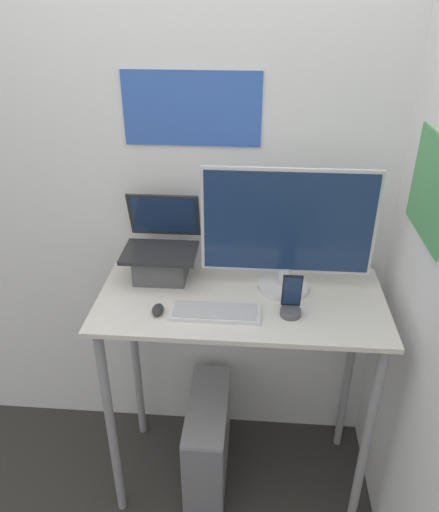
{
  "coord_description": "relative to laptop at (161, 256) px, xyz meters",
  "views": [
    {
      "loc": [
        0.04,
        -1.33,
        2.07
      ],
      "look_at": [
        -0.08,
        0.27,
        1.18
      ],
      "focal_mm": 35.0,
      "sensor_mm": 36.0,
      "label": 1
    }
  ],
  "objects": [
    {
      "name": "wall_back",
      "position": [
        0.33,
        0.22,
        0.2
      ],
      "size": [
        6.0,
        0.06,
        2.6
      ],
      "color": "silver",
      "rests_on": "ground_plane"
    },
    {
      "name": "desk",
      "position": [
        0.33,
        -0.13,
        -0.26
      ],
      "size": [
        1.1,
        0.53,
        1.0
      ],
      "color": "beige",
      "rests_on": "ground_plane"
    },
    {
      "name": "laptop",
      "position": [
        0.0,
        0.0,
        0.0
      ],
      "size": [
        0.29,
        0.27,
        0.33
      ],
      "color": "#4C4C51",
      "rests_on": "desk"
    },
    {
      "name": "monitor",
      "position": [
        0.5,
        -0.05,
        0.15
      ],
      "size": [
        0.65,
        0.2,
        0.49
      ],
      "color": "silver",
      "rests_on": "desk"
    },
    {
      "name": "keyboard",
      "position": [
        0.24,
        -0.25,
        -0.09
      ],
      "size": [
        0.33,
        0.12,
        0.02
      ],
      "color": "silver",
      "rests_on": "desk"
    },
    {
      "name": "mouse",
      "position": [
        0.03,
        -0.26,
        -0.08
      ],
      "size": [
        0.04,
        0.07,
        0.03
      ],
      "color": "#262626",
      "rests_on": "desk"
    },
    {
      "name": "cell_phone",
      "position": [
        0.51,
        -0.23,
        -0.05
      ],
      "size": [
        0.08,
        0.08,
        0.17
      ],
      "color": "#4C4C51",
      "rests_on": "desk"
    },
    {
      "name": "computer_tower",
      "position": [
        0.19,
        -0.13,
        -0.88
      ],
      "size": [
        0.18,
        0.5,
        0.43
      ],
      "color": "gray",
      "rests_on": "ground_plane"
    }
  ]
}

